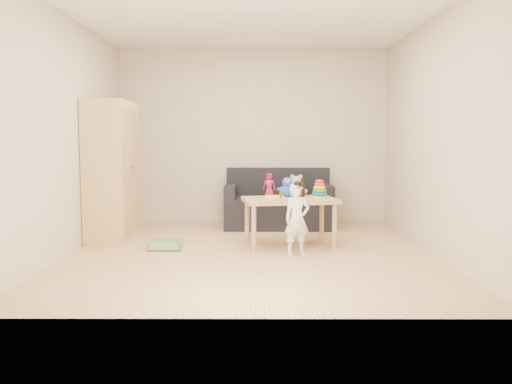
{
  "coord_description": "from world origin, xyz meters",
  "views": [
    {
      "loc": [
        0.07,
        -5.93,
        1.25
      ],
      "look_at": [
        0.05,
        0.25,
        0.65
      ],
      "focal_mm": 38.0,
      "sensor_mm": 36.0,
      "label": 1
    }
  ],
  "objects_px": {
    "wardrobe": "(112,171)",
    "toddler": "(297,220)",
    "sofa": "(278,213)",
    "play_table": "(289,222)"
  },
  "relations": [
    {
      "from": "sofa",
      "to": "toddler",
      "type": "bearing_deg",
      "value": -85.33
    },
    {
      "from": "play_table",
      "to": "toddler",
      "type": "height_order",
      "value": "toddler"
    },
    {
      "from": "sofa",
      "to": "play_table",
      "type": "relative_size",
      "value": 1.41
    },
    {
      "from": "wardrobe",
      "to": "toddler",
      "type": "relative_size",
      "value": 2.26
    },
    {
      "from": "wardrobe",
      "to": "sofa",
      "type": "bearing_deg",
      "value": 22.89
    },
    {
      "from": "wardrobe",
      "to": "toddler",
      "type": "height_order",
      "value": "wardrobe"
    },
    {
      "from": "play_table",
      "to": "wardrobe",
      "type": "bearing_deg",
      "value": 169.19
    },
    {
      "from": "play_table",
      "to": "toddler",
      "type": "relative_size",
      "value": 1.4
    },
    {
      "from": "sofa",
      "to": "wardrobe",
      "type": "bearing_deg",
      "value": -156.52
    },
    {
      "from": "wardrobe",
      "to": "sofa",
      "type": "relative_size",
      "value": 1.14
    }
  ]
}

